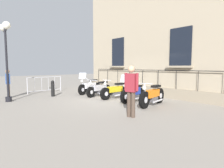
{
  "coord_description": "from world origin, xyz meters",
  "views": [
    {
      "loc": [
        6.27,
        7.45,
        1.71
      ],
      "look_at": [
        -0.09,
        0.0,
        0.8
      ],
      "focal_mm": 30.03,
      "sensor_mm": 36.0,
      "label": 1
    }
  ],
  "objects_px": {
    "lamppost": "(6,46)",
    "motorcycle_orange": "(152,96)",
    "pedestrian_walking": "(131,88)",
    "crowd_barrier": "(45,84)",
    "motorcycle_silver": "(99,89)",
    "motorcycle_yellow": "(115,91)",
    "bollard": "(53,88)",
    "motorcycle_white": "(90,87)",
    "pedestrian_standing": "(8,82)",
    "motorcycle_blue": "(133,93)"
  },
  "relations": [
    {
      "from": "lamppost",
      "to": "motorcycle_orange",
      "type": "bearing_deg",
      "value": 131.65
    },
    {
      "from": "motorcycle_white",
      "to": "motorcycle_silver",
      "type": "height_order",
      "value": "motorcycle_white"
    },
    {
      "from": "motorcycle_yellow",
      "to": "motorcycle_blue",
      "type": "height_order",
      "value": "motorcycle_blue"
    },
    {
      "from": "motorcycle_yellow",
      "to": "pedestrian_walking",
      "type": "relative_size",
      "value": 1.21
    },
    {
      "from": "motorcycle_orange",
      "to": "crowd_barrier",
      "type": "distance_m",
      "value": 7.47
    },
    {
      "from": "lamppost",
      "to": "pedestrian_walking",
      "type": "xyz_separation_m",
      "value": [
        -2.51,
        5.86,
        -1.7
      ]
    },
    {
      "from": "motorcycle_white",
      "to": "bollard",
      "type": "distance_m",
      "value": 2.29
    },
    {
      "from": "lamppost",
      "to": "crowd_barrier",
      "type": "bearing_deg",
      "value": -141.92
    },
    {
      "from": "motorcycle_blue",
      "to": "pedestrian_standing",
      "type": "xyz_separation_m",
      "value": [
        4.38,
        -5.18,
        0.42
      ]
    },
    {
      "from": "motorcycle_blue",
      "to": "pedestrian_standing",
      "type": "relative_size",
      "value": 1.23
    },
    {
      "from": "motorcycle_orange",
      "to": "pedestrian_walking",
      "type": "distance_m",
      "value": 2.27
    },
    {
      "from": "motorcycle_yellow",
      "to": "motorcycle_orange",
      "type": "xyz_separation_m",
      "value": [
        0.04,
        2.5,
        0.03
      ]
    },
    {
      "from": "motorcycle_white",
      "to": "pedestrian_walking",
      "type": "relative_size",
      "value": 1.19
    },
    {
      "from": "crowd_barrier",
      "to": "bollard",
      "type": "distance_m",
      "value": 1.91
    },
    {
      "from": "motorcycle_silver",
      "to": "lamppost",
      "type": "xyz_separation_m",
      "value": [
        4.46,
        -1.43,
        2.29
      ]
    },
    {
      "from": "motorcycle_silver",
      "to": "motorcycle_orange",
      "type": "height_order",
      "value": "motorcycle_orange"
    },
    {
      "from": "bollard",
      "to": "motorcycle_orange",
      "type": "bearing_deg",
      "value": 113.21
    },
    {
      "from": "motorcycle_silver",
      "to": "pedestrian_walking",
      "type": "xyz_separation_m",
      "value": [
        1.95,
        4.43,
        0.59
      ]
    },
    {
      "from": "motorcycle_yellow",
      "to": "motorcycle_blue",
      "type": "relative_size",
      "value": 1.1
    },
    {
      "from": "motorcycle_yellow",
      "to": "bollard",
      "type": "relative_size",
      "value": 2.28
    },
    {
      "from": "motorcycle_blue",
      "to": "motorcycle_orange",
      "type": "distance_m",
      "value": 1.18
    },
    {
      "from": "motorcycle_white",
      "to": "crowd_barrier",
      "type": "height_order",
      "value": "motorcycle_white"
    },
    {
      "from": "motorcycle_yellow",
      "to": "pedestrian_walking",
      "type": "distance_m",
      "value": 3.88
    },
    {
      "from": "motorcycle_silver",
      "to": "crowd_barrier",
      "type": "height_order",
      "value": "crowd_barrier"
    },
    {
      "from": "crowd_barrier",
      "to": "motorcycle_silver",
      "type": "bearing_deg",
      "value": 118.33
    },
    {
      "from": "motorcycle_white",
      "to": "motorcycle_silver",
      "type": "relative_size",
      "value": 1.01
    },
    {
      "from": "motorcycle_yellow",
      "to": "pedestrian_walking",
      "type": "xyz_separation_m",
      "value": [
        2.12,
        3.2,
        0.59
      ]
    },
    {
      "from": "motorcycle_orange",
      "to": "motorcycle_yellow",
      "type": "bearing_deg",
      "value": -90.81
    },
    {
      "from": "motorcycle_orange",
      "to": "crowd_barrier",
      "type": "relative_size",
      "value": 0.92
    },
    {
      "from": "lamppost",
      "to": "pedestrian_standing",
      "type": "relative_size",
      "value": 2.42
    },
    {
      "from": "motorcycle_white",
      "to": "pedestrian_standing",
      "type": "bearing_deg",
      "value": -19.12
    },
    {
      "from": "motorcycle_white",
      "to": "motorcycle_orange",
      "type": "bearing_deg",
      "value": 90.39
    },
    {
      "from": "motorcycle_yellow",
      "to": "pedestrian_standing",
      "type": "xyz_separation_m",
      "value": [
        4.38,
        -3.86,
        0.47
      ]
    },
    {
      "from": "motorcycle_yellow",
      "to": "motorcycle_silver",
      "type": "bearing_deg",
      "value": -82.3
    },
    {
      "from": "crowd_barrier",
      "to": "pedestrian_standing",
      "type": "relative_size",
      "value": 1.51
    },
    {
      "from": "motorcycle_white",
      "to": "lamppost",
      "type": "xyz_separation_m",
      "value": [
        4.56,
        -0.3,
        2.25
      ]
    },
    {
      "from": "pedestrian_walking",
      "to": "bollard",
      "type": "bearing_deg",
      "value": -88.14
    },
    {
      "from": "motorcycle_silver",
      "to": "pedestrian_walking",
      "type": "height_order",
      "value": "pedestrian_walking"
    },
    {
      "from": "crowd_barrier",
      "to": "motorcycle_yellow",
      "type": "bearing_deg",
      "value": 113.41
    },
    {
      "from": "crowd_barrier",
      "to": "pedestrian_walking",
      "type": "bearing_deg",
      "value": 89.4
    },
    {
      "from": "crowd_barrier",
      "to": "motorcycle_orange",
      "type": "bearing_deg",
      "value": 105.52
    },
    {
      "from": "motorcycle_white",
      "to": "pedestrian_walking",
      "type": "xyz_separation_m",
      "value": [
        2.05,
        5.56,
        0.54
      ]
    },
    {
      "from": "motorcycle_silver",
      "to": "crowd_barrier",
      "type": "distance_m",
      "value": 3.94
    },
    {
      "from": "crowd_barrier",
      "to": "motorcycle_blue",
      "type": "bearing_deg",
      "value": 108.71
    },
    {
      "from": "motorcycle_blue",
      "to": "motorcycle_silver",
      "type": "bearing_deg",
      "value": -86.14
    },
    {
      "from": "pedestrian_standing",
      "to": "pedestrian_walking",
      "type": "height_order",
      "value": "pedestrian_walking"
    },
    {
      "from": "motorcycle_yellow",
      "to": "crowd_barrier",
      "type": "relative_size",
      "value": 0.9
    },
    {
      "from": "motorcycle_orange",
      "to": "motorcycle_blue",
      "type": "bearing_deg",
      "value": -92.01
    },
    {
      "from": "motorcycle_silver",
      "to": "motorcycle_orange",
      "type": "xyz_separation_m",
      "value": [
        -0.13,
        3.73,
        0.03
      ]
    },
    {
      "from": "motorcycle_orange",
      "to": "pedestrian_standing",
      "type": "height_order",
      "value": "pedestrian_standing"
    }
  ]
}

